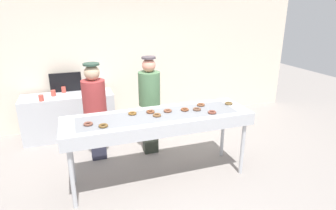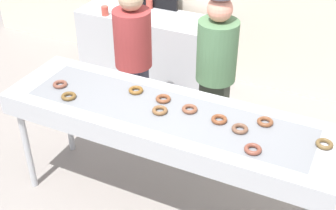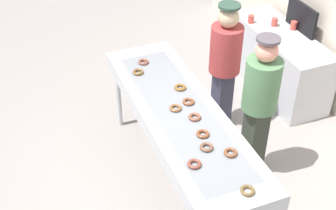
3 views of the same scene
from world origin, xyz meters
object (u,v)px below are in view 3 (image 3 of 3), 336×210
object	(u,v)px
worker_baker	(225,59)
paper_cup_2	(274,22)
chocolate_donut_2	(195,117)
chocolate_donut_3	(248,191)
chocolate_donut_5	(180,87)
chocolate_donut_8	(203,134)
chocolate_donut_6	(231,153)
chocolate_donut_7	(143,62)
chocolate_donut_4	(206,147)
prep_counter	(278,61)
worker_assistant	(260,100)
paper_cup_1	(251,19)
menu_display	(301,17)
chocolate_donut_10	(194,164)
chocolate_donut_0	(188,102)
fryer_conveyor	(180,118)
chocolate_donut_9	(138,72)
paper_cup_0	(294,25)
chocolate_donut_1	(176,108)

from	to	relation	value
worker_baker	paper_cup_2	bearing A→B (deg)	-58.86
chocolate_donut_2	chocolate_donut_3	bearing A→B (deg)	0.25
chocolate_donut_5	chocolate_donut_8	distance (m)	0.76
chocolate_donut_6	chocolate_donut_7	xyz separation A→B (m)	(-1.67, -0.21, 0.00)
chocolate_donut_4	prep_counter	bearing A→B (deg)	132.40
chocolate_donut_5	chocolate_donut_8	world-z (taller)	same
chocolate_donut_2	worker_baker	xyz separation A→B (m)	(-0.95, 0.82, -0.08)
worker_assistant	worker_baker	bearing A→B (deg)	-5.31
chocolate_donut_3	paper_cup_1	world-z (taller)	chocolate_donut_3
chocolate_donut_7	worker_assistant	distance (m)	1.36
chocolate_donut_8	menu_display	bearing A→B (deg)	126.81
chocolate_donut_10	paper_cup_2	bearing A→B (deg)	135.28
chocolate_donut_5	prep_counter	xyz separation A→B (m)	(-0.88, 1.83, -0.60)
chocolate_donut_0	worker_assistant	bearing A→B (deg)	75.66
chocolate_donut_8	menu_display	size ratio (longest dim) A/B	0.20
prep_counter	paper_cup_1	xyz separation A→B (m)	(-0.43, -0.24, 0.48)
chocolate_donut_8	worker_assistant	xyz separation A→B (m)	(-0.31, 0.78, -0.05)
chocolate_donut_3	menu_display	bearing A→B (deg)	137.99
prep_counter	chocolate_donut_8	bearing A→B (deg)	-49.78
paper_cup_2	menu_display	size ratio (longest dim) A/B	0.19
chocolate_donut_3	fryer_conveyor	bearing A→B (deg)	-175.99
chocolate_donut_6	chocolate_donut_10	distance (m)	0.34
chocolate_donut_7	chocolate_donut_9	xyz separation A→B (m)	(0.17, -0.12, 0.00)
paper_cup_0	paper_cup_1	world-z (taller)	same
paper_cup_2	worker_assistant	bearing A→B (deg)	-36.75
chocolate_donut_1	prep_counter	world-z (taller)	chocolate_donut_1
chocolate_donut_2	prep_counter	xyz separation A→B (m)	(-1.38, 1.89, -0.60)
chocolate_donut_0	chocolate_donut_5	xyz separation A→B (m)	(-0.26, 0.02, 0.00)
chocolate_donut_1	menu_display	size ratio (longest dim) A/B	0.20
fryer_conveyor	worker_assistant	distance (m)	0.83
chocolate_donut_5	paper_cup_1	world-z (taller)	chocolate_donut_5
chocolate_donut_6	worker_assistant	size ratio (longest dim) A/B	0.07
chocolate_donut_2	paper_cup_2	xyz separation A→B (m)	(-1.61, 1.90, -0.12)
chocolate_donut_6	chocolate_donut_10	bearing A→B (deg)	-88.13
chocolate_donut_2	paper_cup_1	world-z (taller)	chocolate_donut_2
chocolate_donut_1	worker_assistant	distance (m)	0.87
chocolate_donut_1	chocolate_donut_8	xyz separation A→B (m)	(0.45, 0.08, 0.00)
chocolate_donut_8	paper_cup_1	size ratio (longest dim) A/B	1.07
chocolate_donut_8	menu_display	xyz separation A→B (m)	(-1.62, 2.17, 0.01)
chocolate_donut_6	chocolate_donut_7	size ratio (longest dim) A/B	1.00
chocolate_donut_10	prep_counter	bearing A→B (deg)	132.18
paper_cup_1	prep_counter	bearing A→B (deg)	28.79
fryer_conveyor	chocolate_donut_10	distance (m)	0.76
prep_counter	chocolate_donut_2	bearing A→B (deg)	-53.94
chocolate_donut_10	worker_assistant	xyz separation A→B (m)	(-0.64, 1.01, -0.05)
chocolate_donut_10	menu_display	xyz separation A→B (m)	(-1.95, 2.40, 0.01)
chocolate_donut_3	paper_cup_0	xyz separation A→B (m)	(-2.42, 2.08, -0.12)
chocolate_donut_9	chocolate_donut_4	bearing A→B (deg)	6.99
chocolate_donut_5	menu_display	world-z (taller)	menu_display
chocolate_donut_1	chocolate_donut_5	bearing A→B (deg)	149.74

